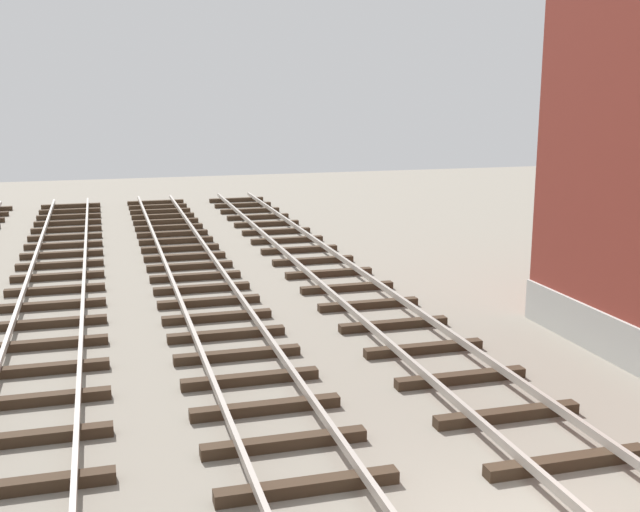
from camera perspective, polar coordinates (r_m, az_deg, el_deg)
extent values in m
cube|color=#38281C|center=(11.96, 17.40, -14.03)|extent=(2.50, 0.24, 0.18)
cube|color=#38281C|center=(13.27, 13.36, -11.10)|extent=(2.50, 0.24, 0.18)
cube|color=#38281C|center=(14.67, 10.13, -8.67)|extent=(2.50, 0.24, 0.18)
cube|color=#38281C|center=(16.12, 7.50, -6.65)|extent=(2.50, 0.24, 0.18)
cube|color=#38281C|center=(17.61, 5.33, -4.96)|extent=(2.50, 0.24, 0.18)
cube|color=#38281C|center=(19.14, 3.51, -3.53)|extent=(2.50, 0.24, 0.18)
cube|color=#38281C|center=(20.70, 1.96, -2.31)|extent=(2.50, 0.24, 0.18)
cube|color=#38281C|center=(22.27, 0.64, -1.26)|extent=(2.50, 0.24, 0.18)
cube|color=#38281C|center=(23.87, -0.51, -0.34)|extent=(2.50, 0.24, 0.18)
cube|color=#38281C|center=(25.47, -1.51, 0.45)|extent=(2.50, 0.24, 0.18)
cube|color=#38281C|center=(27.09, -2.40, 1.16)|extent=(2.50, 0.24, 0.18)
cube|color=#38281C|center=(28.72, -3.18, 1.78)|extent=(2.50, 0.24, 0.18)
cube|color=#38281C|center=(30.36, -3.88, 2.33)|extent=(2.50, 0.24, 0.18)
cube|color=#38281C|center=(32.00, -4.51, 2.83)|extent=(2.50, 0.24, 0.18)
cube|color=#38281C|center=(33.65, -5.08, 3.28)|extent=(2.50, 0.24, 0.18)
cube|color=#38281C|center=(35.30, -5.60, 3.69)|extent=(2.50, 0.24, 0.18)
cube|color=#38281C|center=(36.95, -6.07, 4.06)|extent=(2.50, 0.24, 0.18)
cube|color=#38281C|center=(10.85, -0.88, -16.30)|extent=(2.50, 0.24, 0.18)
cube|color=#38281C|center=(12.02, -2.58, -13.33)|extent=(2.50, 0.24, 0.18)
cube|color=#38281C|center=(13.22, -3.94, -10.88)|extent=(2.50, 0.24, 0.18)
cube|color=#38281C|center=(14.45, -5.06, -8.84)|extent=(2.50, 0.24, 0.18)
cube|color=#38281C|center=(15.70, -5.99, -7.13)|extent=(2.50, 0.24, 0.18)
cube|color=#38281C|center=(16.97, -6.77, -5.66)|extent=(2.50, 0.24, 0.18)
cube|color=#38281C|center=(18.25, -7.44, -4.40)|extent=(2.50, 0.24, 0.18)
cube|color=#38281C|center=(19.54, -8.03, -3.30)|extent=(2.50, 0.24, 0.18)
cube|color=#38281C|center=(20.83, -8.54, -2.34)|extent=(2.50, 0.24, 0.18)
cube|color=#38281C|center=(22.13, -8.98, -1.49)|extent=(2.50, 0.24, 0.18)
cube|color=#38281C|center=(23.44, -9.38, -0.74)|extent=(2.50, 0.24, 0.18)
cube|color=#38281C|center=(24.76, -9.74, -0.07)|extent=(2.50, 0.24, 0.18)
cube|color=#38281C|center=(26.07, -10.06, 0.54)|extent=(2.50, 0.24, 0.18)
cube|color=#38281C|center=(27.39, -10.35, 1.09)|extent=(2.50, 0.24, 0.18)
cube|color=#38281C|center=(28.72, -10.61, 1.59)|extent=(2.50, 0.24, 0.18)
cube|color=#38281C|center=(30.04, -10.85, 2.04)|extent=(2.50, 0.24, 0.18)
cube|color=#38281C|center=(31.37, -11.07, 2.45)|extent=(2.50, 0.24, 0.18)
cube|color=#38281C|center=(32.70, -11.27, 2.83)|extent=(2.50, 0.24, 0.18)
cube|color=#38281C|center=(34.03, -11.46, 3.19)|extent=(2.50, 0.24, 0.18)
cube|color=#38281C|center=(35.36, -11.63, 3.51)|extent=(2.50, 0.24, 0.18)
cube|color=#38281C|center=(36.70, -11.79, 3.81)|extent=(2.50, 0.24, 0.18)
cube|color=#38281C|center=(11.54, -20.94, -15.31)|extent=(2.50, 0.24, 0.18)
cube|color=#38281C|center=(12.91, -20.37, -12.24)|extent=(2.50, 0.24, 0.18)
cube|color=#38281C|center=(14.32, -19.91, -9.77)|extent=(2.50, 0.24, 0.18)
cube|color=#38281C|center=(15.74, -19.54, -7.74)|extent=(2.50, 0.24, 0.18)
cube|color=#38281C|center=(17.19, -19.24, -6.05)|extent=(2.50, 0.24, 0.18)
cube|color=#38281C|center=(18.64, -18.98, -4.62)|extent=(2.50, 0.24, 0.18)
cube|color=#38281C|center=(20.11, -18.77, -3.40)|extent=(2.50, 0.24, 0.18)
cube|color=#38281C|center=(21.58, -18.58, -2.34)|extent=(2.50, 0.24, 0.18)
cube|color=#38281C|center=(23.06, -18.42, -1.42)|extent=(2.50, 0.24, 0.18)
cube|color=#38281C|center=(24.55, -18.27, -0.61)|extent=(2.50, 0.24, 0.18)
cube|color=#38281C|center=(26.04, -18.15, 0.10)|extent=(2.50, 0.24, 0.18)
cube|color=#38281C|center=(27.53, -18.03, 0.74)|extent=(2.50, 0.24, 0.18)
cube|color=#38281C|center=(29.03, -17.93, 1.31)|extent=(2.50, 0.24, 0.18)
cube|color=#38281C|center=(30.53, -17.84, 1.83)|extent=(2.50, 0.24, 0.18)
cube|color=#38281C|center=(32.04, -17.76, 2.30)|extent=(2.50, 0.24, 0.18)
cube|color=#38281C|center=(33.54, -17.68, 2.72)|extent=(2.50, 0.24, 0.18)
cube|color=#38281C|center=(35.05, -17.61, 3.11)|extent=(2.50, 0.24, 0.18)
cube|color=#38281C|center=(36.55, -17.55, 3.47)|extent=(2.50, 0.24, 0.18)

